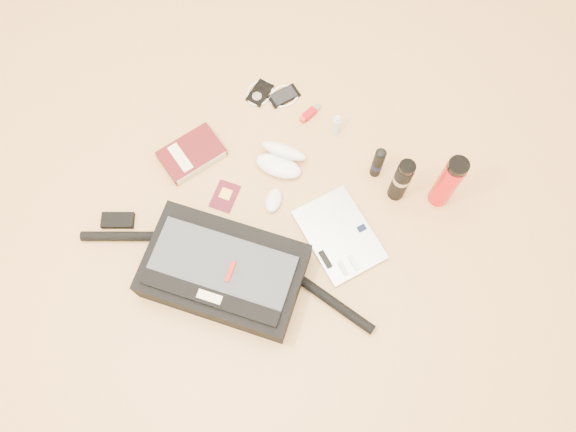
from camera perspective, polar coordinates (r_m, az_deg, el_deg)
The scene contains 14 objects.
ground at distance 2.00m, azimuth -2.40°, elevation -1.54°, with size 4.00×4.00×0.00m, color tan.
messenger_bag at distance 1.90m, azimuth -6.60°, elevation -5.60°, with size 1.01×0.47×0.15m.
laptop at distance 1.99m, azimuth 5.21°, elevation -1.99°, with size 0.37×0.32×0.03m.
book at distance 2.12m, azimuth -9.76°, elevation 6.22°, with size 0.21×0.26×0.04m.
passport at distance 2.05m, azimuth -6.43°, elevation 2.02°, with size 0.11×0.13×0.01m.
mouse at distance 2.02m, azimuth -1.49°, elevation 1.58°, with size 0.09×0.11×0.03m.
sunglasses_case at distance 2.06m, azimuth -0.71°, elevation 5.84°, with size 0.21×0.19×0.10m.
ipod at distance 2.24m, azimuth -2.88°, elevation 12.38°, with size 0.11×0.12×0.01m.
phone at distance 2.23m, azimuth -0.42°, elevation 12.08°, with size 0.12×0.13×0.01m.
inhaler at distance 2.18m, azimuth 2.26°, elevation 10.39°, with size 0.03×0.10×0.03m.
spray_bottle at distance 2.12m, azimuth 4.95°, elevation 9.17°, with size 0.04×0.04×0.11m.
aerosol_can at distance 2.03m, azimuth 9.12°, elevation 5.38°, with size 0.04×0.04×0.17m.
thermos_black at distance 1.98m, azimuth 11.43°, elevation 3.58°, with size 0.08×0.08×0.23m.
thermos_red at distance 1.99m, azimuth 15.91°, elevation 3.31°, with size 0.09×0.09×0.28m.
Camera 1 is at (0.46, -0.46, 1.89)m, focal length 35.00 mm.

